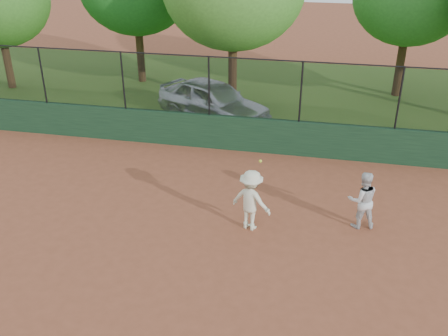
# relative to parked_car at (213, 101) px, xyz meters

# --- Properties ---
(ground) EXTENTS (80.00, 80.00, 0.00)m
(ground) POSITION_rel_parked_car_xyz_m (0.95, -8.49, -0.81)
(ground) COLOR brown
(ground) RESTS_ON ground
(back_wall) EXTENTS (26.00, 0.20, 1.20)m
(back_wall) POSITION_rel_parked_car_xyz_m (0.95, -2.49, -0.21)
(back_wall) COLOR #1B3C22
(back_wall) RESTS_ON ground
(grass_strip) EXTENTS (36.00, 12.00, 0.01)m
(grass_strip) POSITION_rel_parked_car_xyz_m (0.95, 3.51, -0.80)
(grass_strip) COLOR #365B1C
(grass_strip) RESTS_ON ground
(parked_car) EXTENTS (5.07, 3.97, 1.62)m
(parked_car) POSITION_rel_parked_car_xyz_m (0.00, 0.00, 0.00)
(parked_car) COLOR silver
(parked_car) RESTS_ON ground
(player_second) EXTENTS (0.86, 0.74, 1.55)m
(player_second) POSITION_rel_parked_car_xyz_m (5.37, -6.50, -0.04)
(player_second) COLOR silver
(player_second) RESTS_ON ground
(player_main) EXTENTS (1.19, 0.91, 2.09)m
(player_main) POSITION_rel_parked_car_xyz_m (2.62, -7.17, 0.01)
(player_main) COLOR beige
(player_main) RESTS_ON ground
(fence_assembly) EXTENTS (26.00, 0.06, 2.00)m
(fence_assembly) POSITION_rel_parked_car_xyz_m (0.92, -2.49, 1.43)
(fence_assembly) COLOR black
(fence_assembly) RESTS_ON back_wall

